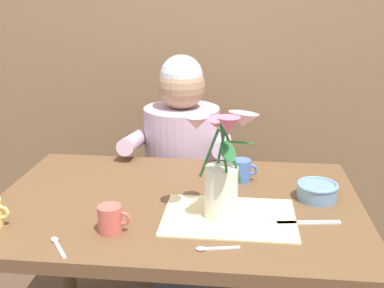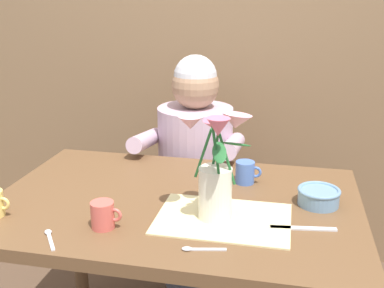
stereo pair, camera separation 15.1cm
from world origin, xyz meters
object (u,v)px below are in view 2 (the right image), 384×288
flower_vase (216,169)px  ceramic_mug (103,215)px  ceramic_bowl (319,196)px  seated_person (195,178)px  coffee_cup (245,172)px  dinner_knife (303,228)px

flower_vase → ceramic_mug: (-0.31, -0.12, -0.12)m
flower_vase → ceramic_bowl: bearing=29.5°
seated_person → coffee_cup: 0.55m
flower_vase → dinner_knife: bearing=-0.8°
flower_vase → ceramic_bowl: size_ratio=2.50×
flower_vase → coffee_cup: flower_vase is taller
ceramic_bowl → ceramic_mug: 0.68m
dinner_knife → ceramic_mug: ceramic_mug is taller
seated_person → dinner_knife: bearing=-55.1°
seated_person → coffee_cup: bearing=-55.3°
coffee_cup → ceramic_mug: bearing=-131.2°
ceramic_bowl → dinner_knife: ceramic_bowl is taller
dinner_knife → ceramic_mug: bearing=-176.6°
dinner_knife → ceramic_bowl: bearing=67.2°
ceramic_bowl → ceramic_mug: (-0.62, -0.29, 0.01)m
ceramic_bowl → coffee_cup: bearing=152.2°
ceramic_mug → seated_person: bearing=83.6°
seated_person → flower_vase: 0.83m
flower_vase → coffee_cup: 0.33m
coffee_cup → flower_vase: bearing=-100.8°
seated_person → ceramic_bowl: 0.79m
ceramic_mug → coffee_cup: (0.37, 0.42, 0.00)m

